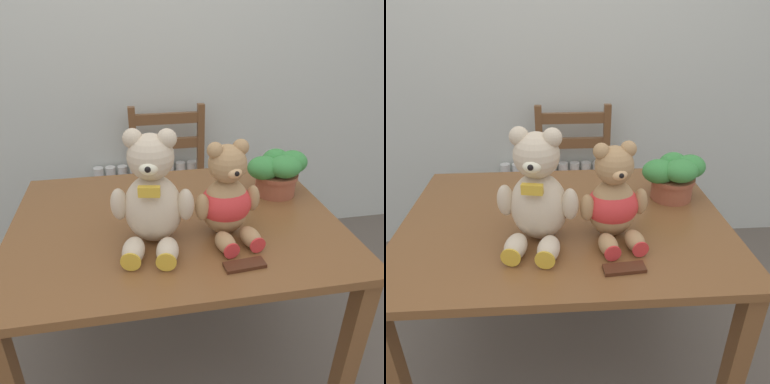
{
  "view_description": "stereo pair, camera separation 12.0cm",
  "coord_description": "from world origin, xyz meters",
  "views": [
    {
      "loc": [
        -0.15,
        -0.73,
        1.46
      ],
      "look_at": [
        0.04,
        0.33,
        0.92
      ],
      "focal_mm": 35.0,
      "sensor_mm": 36.0,
      "label": 1
    },
    {
      "loc": [
        -0.03,
        -0.74,
        1.46
      ],
      "look_at": [
        0.04,
        0.33,
        0.92
      ],
      "focal_mm": 35.0,
      "sensor_mm": 36.0,
      "label": 2
    }
  ],
  "objects": [
    {
      "name": "wooden_chair_behind",
      "position": [
        0.08,
        1.21,
        0.46
      ],
      "size": [
        0.44,
        0.45,
        0.95
      ],
      "rotation": [
        0.0,
        0.0,
        3.14
      ],
      "color": "brown",
      "rests_on": "ground_plane"
    },
    {
      "name": "radiator",
      "position": [
        -0.05,
        1.42,
        0.25
      ],
      "size": [
        0.65,
        0.1,
        0.57
      ],
      "color": "silver",
      "rests_on": "ground_plane"
    },
    {
      "name": "teddy_bear_left",
      "position": [
        -0.09,
        0.31,
        0.92
      ],
      "size": [
        0.27,
        0.29,
        0.38
      ],
      "rotation": [
        0.0,
        0.0,
        2.95
      ],
      "color": "beige",
      "rests_on": "dining_table"
    },
    {
      "name": "wall_back",
      "position": [
        0.0,
        1.49,
        1.3
      ],
      "size": [
        8.0,
        0.04,
        2.6
      ],
      "primitive_type": "cube",
      "color": "silver",
      "rests_on": "ground_plane"
    },
    {
      "name": "chocolate_bar",
      "position": [
        0.17,
        0.13,
        0.76
      ],
      "size": [
        0.13,
        0.06,
        0.01
      ],
      "primitive_type": "cube",
      "rotation": [
        0.0,
        0.0,
        0.08
      ],
      "color": "#472314",
      "rests_on": "dining_table"
    },
    {
      "name": "potted_plant",
      "position": [
        0.44,
        0.57,
        0.86
      ],
      "size": [
        0.25,
        0.19,
        0.18
      ],
      "color": "#9E5138",
      "rests_on": "dining_table"
    },
    {
      "name": "dining_table",
      "position": [
        0.0,
        0.44,
        0.64
      ],
      "size": [
        1.17,
        0.88,
        0.76
      ],
      "color": "brown",
      "rests_on": "ground_plane"
    },
    {
      "name": "teddy_bear_right",
      "position": [
        0.16,
        0.32,
        0.89
      ],
      "size": [
        0.23,
        0.25,
        0.33
      ],
      "rotation": [
        0.0,
        0.0,
        3.31
      ],
      "color": "tan",
      "rests_on": "dining_table"
    }
  ]
}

